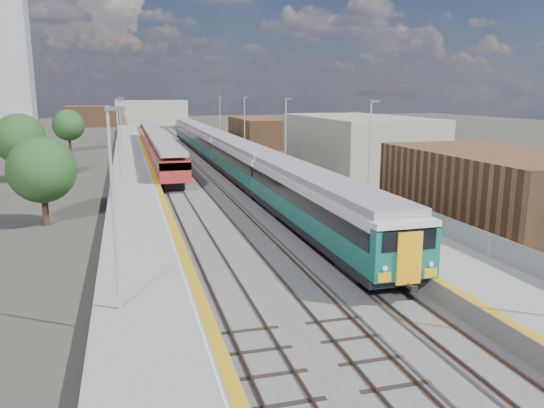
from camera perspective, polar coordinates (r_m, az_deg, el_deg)
name	(u,v)px	position (r m, az deg, el deg)	size (l,w,h in m)	color
ground	(212,171)	(62.88, -6.45, 3.55)	(320.00, 320.00, 0.00)	#47443A
ballast_bed	(191,169)	(65.03, -8.76, 3.78)	(10.50, 155.00, 0.06)	#565451
tracks	(194,166)	(66.74, -8.42, 4.07)	(8.96, 160.00, 0.17)	#4C3323
platform_right	(251,162)	(66.24, -2.27, 4.50)	(4.70, 155.00, 8.52)	slate
platform_left	(132,167)	(64.54, -14.78, 3.91)	(4.30, 155.00, 8.52)	slate
buildings	(89,87)	(150.34, -19.06, 11.84)	(72.00, 185.50, 40.00)	brown
green_train	(224,150)	(63.41, -5.24, 5.84)	(3.10, 86.30, 3.42)	black
red_train	(156,143)	(76.87, -12.34, 6.45)	(2.87, 58.19, 3.62)	black
tree_a	(42,170)	(39.23, -23.53, 3.40)	(4.54, 4.54, 6.16)	#382619
tree_b	(20,139)	(60.30, -25.52, 6.34)	(5.16, 5.16, 6.99)	#382619
tree_c	(68,125)	(88.70, -21.05, 7.91)	(4.84, 4.84, 6.56)	#382619
tree_d	(353,128)	(79.58, 8.73, 8.12)	(4.72, 4.72, 6.40)	#382619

